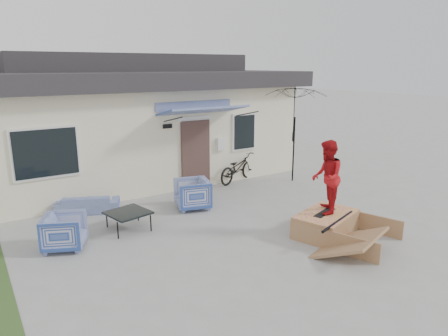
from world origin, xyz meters
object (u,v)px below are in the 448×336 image
skateboard (325,212)px  patio_umbrella (294,128)px  loveseat (88,201)px  skater (327,176)px  bicycle (237,165)px  armchair_right (192,193)px  coffee_table (129,221)px  skate_ramp (326,224)px  armchair_left (64,230)px

skateboard → patio_umbrella: bearing=38.6°
loveseat → patio_umbrella: size_ratio=0.71×
patio_umbrella → skater: bearing=-123.1°
patio_umbrella → bicycle: bearing=151.1°
bicycle → armchair_right: bearing=101.1°
coffee_table → skater: bearing=-36.1°
bicycle → patio_umbrella: size_ratio=0.80×
coffee_table → skateboard: skateboard is taller
loveseat → coffee_table: 1.75m
loveseat → bicycle: bicycle is taller
patio_umbrella → skateboard: patio_umbrella is taller
skate_ramp → patio_umbrella: bearing=39.3°
loveseat → patio_umbrella: (6.47, -0.65, 1.44)m
coffee_table → armchair_right: bearing=13.2°
skate_ramp → skateboard: size_ratio=2.58×
bicycle → skater: 4.68m
loveseat → bicycle: 4.88m
armchair_right → bicycle: size_ratio=0.50×
patio_umbrella → skater: patio_umbrella is taller
coffee_table → skater: skater is taller
loveseat → coffee_table: loveseat is taller
bicycle → skater: size_ratio=1.08×
coffee_table → bicycle: bearing=23.5°
patio_umbrella → armchair_right: bearing=-171.9°
armchair_left → coffee_table: bearing=-55.0°
coffee_table → bicycle: bicycle is taller
armchair_right → coffee_table: armchair_right is taller
skate_ramp → armchair_right: bearing=100.3°
skateboard → armchair_left: bearing=136.7°
armchair_left → armchair_right: 3.46m
armchair_left → patio_umbrella: (7.45, 1.30, 1.34)m
armchair_left → skater: 5.67m
patio_umbrella → skate_ramp: (-2.38, -3.71, -1.51)m
armchair_left → skate_ramp: size_ratio=0.42×
armchair_left → skateboard: armchair_left is taller
armchair_right → patio_umbrella: (4.07, 0.58, 1.31)m
armchair_left → skateboard: (5.06, -2.36, 0.10)m
loveseat → armchair_left: bearing=87.1°
patio_umbrella → skate_ramp: patio_umbrella is taller
patio_umbrella → skate_ramp: bearing=-122.6°
armchair_left → skater: skater is taller
loveseat → armchair_left: 2.18m
skate_ramp → skateboard: 0.27m
skateboard → armchair_right: bearing=100.2°
skate_ramp → skater: 1.11m
loveseat → skater: bearing=157.3°
coffee_table → loveseat: bearing=105.7°
bicycle → patio_umbrella: (1.60, -0.88, 1.18)m
skate_ramp → skater: size_ratio=1.19×
patio_umbrella → coffee_table: bearing=-170.2°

